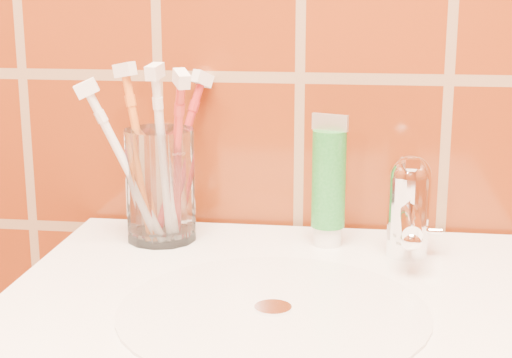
# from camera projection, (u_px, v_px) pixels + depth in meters

# --- Properties ---
(glass_tumbler) EXTENTS (0.09, 0.09, 0.14)m
(glass_tumbler) POSITION_uv_depth(u_px,v_px,m) (161.00, 185.00, 0.95)
(glass_tumbler) COLOR white
(glass_tumbler) RESTS_ON pedestal_sink
(toothpaste_tube) EXTENTS (0.04, 0.04, 0.16)m
(toothpaste_tube) POSITION_uv_depth(u_px,v_px,m) (329.00, 185.00, 0.93)
(toothpaste_tube) COLOR white
(toothpaste_tube) RESTS_ON pedestal_sink
(faucet) EXTENTS (0.05, 0.11, 0.12)m
(faucet) POSITION_uv_depth(u_px,v_px,m) (409.00, 203.00, 0.89)
(faucet) COLOR white
(faucet) RESTS_ON pedestal_sink
(toothbrush_0) EXTENTS (0.04, 0.09, 0.23)m
(toothbrush_0) POSITION_uv_depth(u_px,v_px,m) (163.00, 157.00, 0.92)
(toothbrush_0) COLOR white
(toothbrush_0) RESTS_ON glass_tumbler
(toothbrush_1) EXTENTS (0.15, 0.14, 0.21)m
(toothbrush_1) POSITION_uv_depth(u_px,v_px,m) (126.00, 165.00, 0.93)
(toothbrush_1) COLOR white
(toothbrush_1) RESTS_ON glass_tumbler
(toothbrush_2) EXTENTS (0.11, 0.14, 0.23)m
(toothbrush_2) POSITION_uv_depth(u_px,v_px,m) (176.00, 160.00, 0.92)
(toothbrush_2) COLOR #B62D27
(toothbrush_2) RESTS_ON glass_tumbler
(toothbrush_3) EXTENTS (0.16, 0.17, 0.22)m
(toothbrush_3) POSITION_uv_depth(u_px,v_px,m) (179.00, 155.00, 0.98)
(toothbrush_3) COLOR #A52324
(toothbrush_3) RESTS_ON glass_tumbler
(toothbrush_4) EXTENTS (0.10, 0.09, 0.23)m
(toothbrush_4) POSITION_uv_depth(u_px,v_px,m) (141.00, 155.00, 0.94)
(toothbrush_4) COLOR orange
(toothbrush_4) RESTS_ON glass_tumbler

